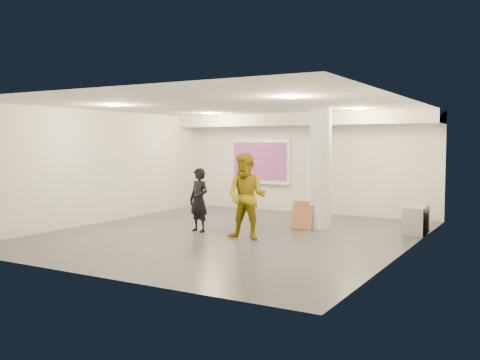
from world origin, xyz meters
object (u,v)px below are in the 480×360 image
Objects in this scene: credenza at (416,220)px; man at (247,197)px; woman at (199,200)px; column at (321,169)px; projection_screen at (260,162)px.

credenza is 0.59× the size of man.
credenza is 0.73× the size of woman.
column is at bearing -170.03° from credenza.
projection_screen is 1.88× the size of credenza.
woman is 0.80× the size of man.
man is (-0.86, -2.23, -0.55)m from column.
column is at bearing 50.44° from woman.
projection_screen is 1.37× the size of woman.
column is at bearing -40.56° from projection_screen.
woman is at bearing -155.21° from credenza.
column is 2.69× the size of credenza.
projection_screen is 1.10× the size of man.
credenza is (5.32, -2.15, -1.20)m from projection_screen.
credenza is 5.18m from woman.
man is at bearing -141.18° from credenza.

